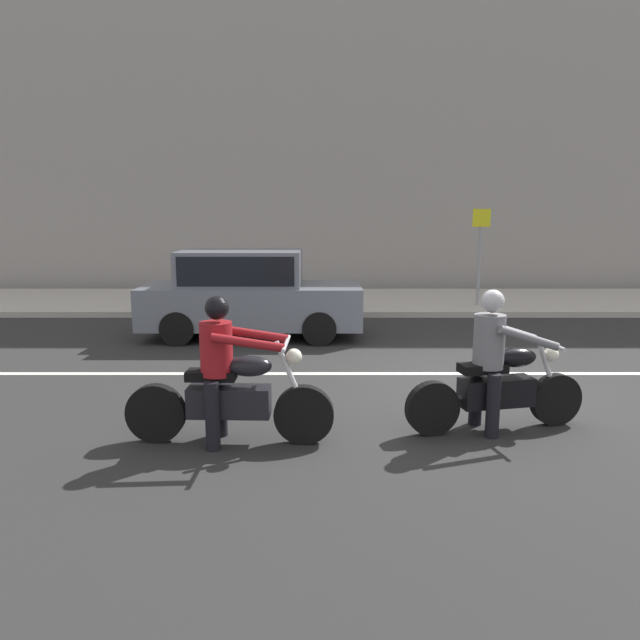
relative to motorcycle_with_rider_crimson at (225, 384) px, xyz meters
name	(u,v)px	position (x,y,z in m)	size (l,w,h in m)	color
ground_plane	(464,391)	(3.00, 1.81, -0.65)	(80.00, 80.00, 0.00)	#262626
sidewalk_slab	(391,301)	(3.00, 9.81, -0.58)	(40.00, 4.40, 0.14)	#A8A399
building_facade	(382,93)	(3.00, 13.21, 5.50)	(40.00, 1.40, 12.31)	gray
lane_marking_stripe	(479,373)	(3.46, 2.71, -0.65)	(18.00, 0.14, 0.01)	silver
motorcycle_with_rider_crimson	(225,384)	(0.00, 0.00, 0.00)	(2.22, 0.70, 1.59)	black
motorcycle_with_rider_gray	(493,374)	(2.94, 0.38, 0.00)	(2.10, 0.78, 1.60)	black
parked_sedan_slate_gray	(246,293)	(-0.44, 5.49, 0.23)	(4.26, 1.82, 1.72)	slate
street_sign_post	(477,246)	(4.96, 8.65, 0.97)	(0.44, 0.08, 2.44)	gray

